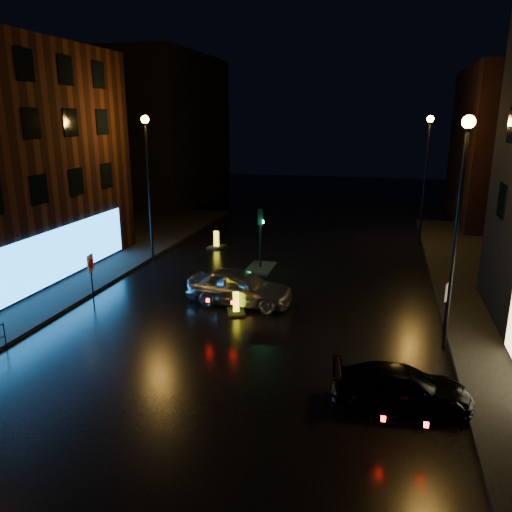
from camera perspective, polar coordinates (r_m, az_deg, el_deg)
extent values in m
plane|color=black|center=(15.63, -7.92, -16.70)|extent=(120.00, 120.00, 0.00)
cube|color=black|center=(51.71, -10.19, 14.01)|extent=(8.00, 16.00, 14.00)
cylinder|color=black|center=(29.52, -12.10, 6.93)|extent=(0.14, 0.14, 8.00)
cylinder|color=black|center=(29.21, -12.56, 14.70)|extent=(0.20, 0.20, 0.25)
sphere|color=orange|center=(29.20, -12.58, 15.00)|extent=(0.44, 0.44, 0.44)
cylinder|color=black|center=(18.82, 21.79, 1.25)|extent=(0.14, 0.14, 8.00)
cylinder|color=black|center=(18.31, 23.08, 13.45)|extent=(0.20, 0.20, 0.25)
sphere|color=orange|center=(18.31, 23.13, 13.92)|extent=(0.44, 0.44, 0.44)
cylinder|color=black|center=(34.50, 18.69, 7.68)|extent=(0.14, 0.14, 8.00)
cylinder|color=black|center=(34.23, 19.29, 14.31)|extent=(0.20, 0.20, 0.25)
sphere|color=orange|center=(34.23, 19.31, 14.56)|extent=(0.44, 0.44, 0.44)
cube|color=black|center=(28.16, 0.51, -1.37)|extent=(1.40, 2.40, 0.12)
cylinder|color=black|center=(27.79, 0.52, 1.27)|extent=(0.12, 0.12, 2.80)
cube|color=black|center=(27.44, 0.52, 4.50)|extent=(0.28, 0.22, 0.90)
cylinder|color=#0CFF59|center=(27.46, 0.81, 3.92)|extent=(0.05, 0.18, 0.18)
cylinder|color=black|center=(20.89, -26.77, -8.11)|extent=(0.04, 0.04, 1.00)
imported|color=#AAAEB2|center=(22.81, -1.84, -3.52)|extent=(4.96, 2.31, 1.64)
imported|color=black|center=(15.88, 16.31, -14.16)|extent=(4.26, 2.09, 1.19)
cube|color=black|center=(22.02, -2.28, -6.41)|extent=(1.08, 1.29, 0.09)
cube|color=#FFFC19|center=(21.85, -2.30, -5.30)|extent=(0.30, 0.25, 0.92)
cube|color=black|center=(21.85, -2.30, -5.30)|extent=(0.26, 0.12, 0.55)
cube|color=black|center=(32.84, -4.53, 1.06)|extent=(1.09, 1.41, 0.11)
cube|color=yellow|center=(32.71, -4.55, 1.95)|extent=(0.33, 0.25, 1.05)
cube|color=black|center=(32.71, -4.55, 1.95)|extent=(0.31, 0.09, 0.63)
cylinder|color=black|center=(23.59, -18.23, -2.79)|extent=(0.06, 0.06, 2.33)
cube|color=silver|center=(23.35, -18.41, -0.82)|extent=(0.16, 0.58, 0.80)
cylinder|color=#B20C0C|center=(23.34, -18.34, -0.82)|extent=(0.10, 0.46, 0.47)
cylinder|color=black|center=(20.88, 20.84, -5.79)|extent=(0.06, 0.06, 2.10)
cube|color=silver|center=(20.63, 21.04, -3.82)|extent=(0.23, 0.51, 0.71)
cylinder|color=#B20C0C|center=(20.64, 20.97, -3.80)|extent=(0.17, 0.40, 0.42)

